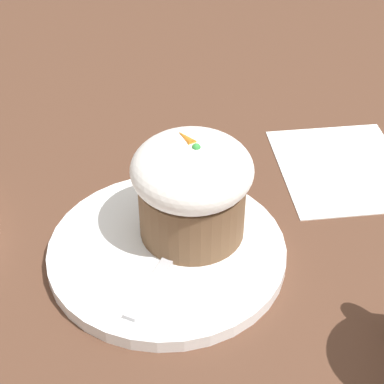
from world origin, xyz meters
TOP-DOWN VIEW (x-y plane):
  - ground_plane at (0.00, 0.00)m, footprint 4.00×4.00m
  - dessert_plate at (0.00, 0.00)m, footprint 0.20×0.20m
  - carrot_cake at (0.01, -0.03)m, footprint 0.10×0.10m
  - spoon at (-0.00, -0.01)m, footprint 0.09×0.12m
  - paper_napkin at (0.02, -0.21)m, footprint 0.19×0.17m

SIDE VIEW (x-z plane):
  - ground_plane at x=0.00m, z-range 0.00..0.00m
  - paper_napkin at x=0.02m, z-range 0.00..0.00m
  - dessert_plate at x=0.00m, z-range 0.00..0.01m
  - spoon at x=0.00m, z-range 0.01..0.02m
  - carrot_cake at x=0.01m, z-range 0.01..0.11m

